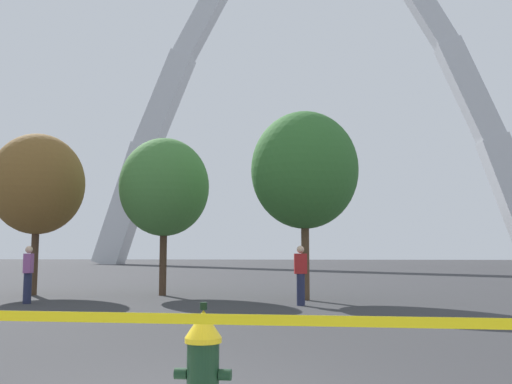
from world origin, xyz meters
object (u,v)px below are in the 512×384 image
Objects in this scene: pedestrian_standing_center at (301,275)px; fire_hydrant at (203,368)px; monument_arch at (312,101)px; pedestrian_walking_left at (28,274)px.

fire_hydrant is at bearing -91.78° from pedestrian_standing_center.
pedestrian_walking_left is (-6.87, -54.61, -19.71)m from monument_arch.
pedestrian_standing_center is at bearing 2.64° from pedestrian_walking_left.
monument_arch is 57.73m from pedestrian_standing_center.
fire_hydrant is 67.93m from monument_arch.
monument_arch is 35.16× the size of pedestrian_standing_center.
monument_arch is 58.46m from pedestrian_walking_left.
monument_arch is at bearing 82.83° from pedestrian_walking_left.
pedestrian_walking_left reaches higher than fire_hydrant.
fire_hydrant is 0.62× the size of pedestrian_walking_left.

